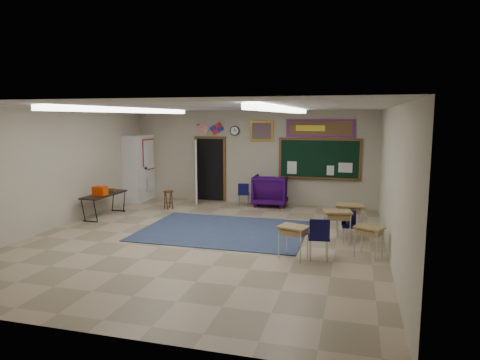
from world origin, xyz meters
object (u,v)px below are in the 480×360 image
(wooden_stool, at_px, (168,200))
(student_desk_front_left, at_px, (337,225))
(folding_table, at_px, (105,204))
(student_desk_front_right, at_px, (349,218))
(wingback_armchair, at_px, (271,190))

(wooden_stool, bearing_deg, student_desk_front_left, -24.04)
(folding_table, bearing_deg, student_desk_front_right, -0.44)
(student_desk_front_right, bearing_deg, student_desk_front_left, -115.42)
(wingback_armchair, xyz_separation_m, student_desk_front_left, (2.22, -3.64, -0.09))
(wooden_stool, bearing_deg, folding_table, -133.83)
(student_desk_front_right, distance_m, folding_table, 6.71)
(student_desk_front_right, bearing_deg, wingback_armchair, 124.56)
(wingback_armchair, distance_m, wooden_stool, 3.22)
(wingback_armchair, height_order, wooden_stool, wingback_armchair)
(student_desk_front_right, xyz_separation_m, folding_table, (-6.71, 0.26, -0.07))
(folding_table, bearing_deg, wooden_stool, 47.96)
(student_desk_front_left, distance_m, folding_table, 6.53)
(student_desk_front_left, bearing_deg, wingback_armchair, 109.62)
(wingback_armchair, relative_size, folding_table, 0.68)
(folding_table, height_order, wooden_stool, folding_table)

